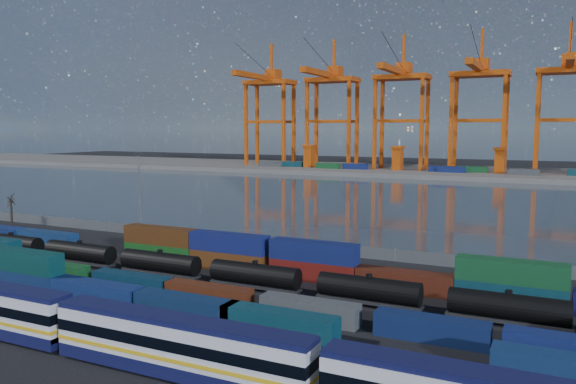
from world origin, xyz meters
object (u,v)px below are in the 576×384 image
at_px(passenger_train, 179,347).
at_px(gantry_cranes, 439,87).
at_px(tanker_string, 206,269).
at_px(bare_tree, 11,210).

bearing_deg(passenger_train, gantry_cranes, 95.59).
xyz_separation_m(tanker_string, gantry_cranes, (-7.44, 199.17, 37.97)).
distance_m(passenger_train, gantry_cranes, 228.83).
xyz_separation_m(passenger_train, bare_tree, (-79.11, 45.91, 0.88)).
bearing_deg(gantry_cranes, bare_tree, -107.72).
relative_size(passenger_train, bare_tree, 10.69).
bearing_deg(gantry_cranes, tanker_string, -87.86).
bearing_deg(tanker_string, bare_tree, 162.49).
bearing_deg(bare_tree, gantry_cranes, 72.28).
bearing_deg(passenger_train, bare_tree, 149.87).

